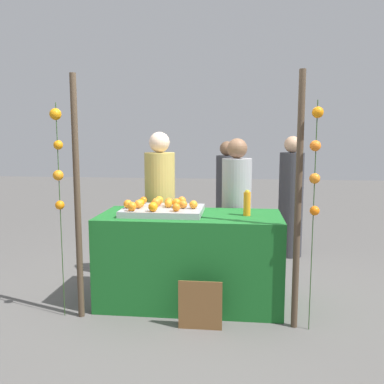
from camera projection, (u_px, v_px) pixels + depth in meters
The scene contains 30 objects.
ground_plane at pixel (190, 302), 4.19m from camera, with size 24.00×24.00×0.00m, color #565451.
stall_counter at pixel (190, 259), 4.13m from camera, with size 1.77×0.80×0.90m, color #196023.
orange_tray at pixel (163, 211), 4.10m from camera, with size 0.78×0.57×0.06m, color #9EA0A5.
orange_0 at pixel (158, 202), 4.22m from camera, with size 0.08×0.08×0.08m, color orange.
orange_1 at pixel (168, 204), 4.10m from camera, with size 0.08×0.08×0.08m, color orange.
orange_2 at pixel (128, 204), 4.06m from camera, with size 0.08×0.08×0.08m, color orange.
orange_3 at pixel (138, 204), 4.05m from camera, with size 0.08×0.08×0.08m, color orange.
orange_4 at pixel (156, 202), 4.13m from camera, with size 0.09×0.09×0.09m, color orange.
orange_5 at pixel (182, 201), 4.24m from camera, with size 0.09×0.09×0.09m, color orange.
orange_6 at pixel (176, 207), 3.89m from camera, with size 0.08×0.08×0.08m, color orange.
orange_7 at pixel (183, 204), 4.05m from camera, with size 0.08×0.08×0.08m, color orange.
orange_8 at pixel (141, 203), 4.13m from camera, with size 0.08×0.08×0.08m, color orange.
orange_9 at pixel (159, 200), 4.31m from camera, with size 0.08×0.08×0.08m, color orange.
orange_10 at pixel (176, 203), 4.11m from camera, with size 0.09×0.09×0.09m, color orange.
orange_11 at pixel (143, 200), 4.33m from camera, with size 0.07×0.07×0.07m, color orange.
orange_12 at pixel (132, 206), 3.91m from camera, with size 0.09×0.09×0.09m, color orange.
orange_13 at pixel (153, 207), 3.88m from camera, with size 0.09×0.09×0.09m, color orange.
orange_14 at pixel (193, 205), 4.04m from camera, with size 0.08×0.08×0.08m, color orange.
orange_15 at pixel (169, 202), 4.17m from camera, with size 0.08×0.08×0.08m, color orange.
juice_bottle at pixel (247, 203), 3.99m from camera, with size 0.07×0.07×0.25m.
chalkboard_sign at pixel (200, 306), 3.58m from camera, with size 0.38×0.03×0.44m.
vendor_left at pixel (160, 212), 4.74m from camera, with size 0.34×0.34×1.70m.
vendor_right at pixel (236, 217), 4.64m from camera, with size 0.33×0.33×1.63m.
crowd_person_0 at pixel (159, 194), 6.47m from camera, with size 0.32×0.32×1.62m.
crowd_person_1 at pixel (226, 198), 6.24m from camera, with size 0.32×0.32×1.58m.
crowd_person_2 at pixel (291, 201), 5.71m from camera, with size 0.33×0.33×1.65m.
canopy_post_left at pixel (77, 199), 3.72m from camera, with size 0.06×0.06×2.19m, color #473828.
canopy_post_right at pixel (298, 203), 3.50m from camera, with size 0.06×0.06×2.19m, color #473828.
garland_strand_left at pixel (58, 155), 3.68m from camera, with size 0.10×0.11×1.94m.
garland_strand_right at pixel (316, 160), 3.40m from camera, with size 0.10×0.10×1.94m.
Camera 1 is at (0.46, -3.98, 1.66)m, focal length 39.02 mm.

